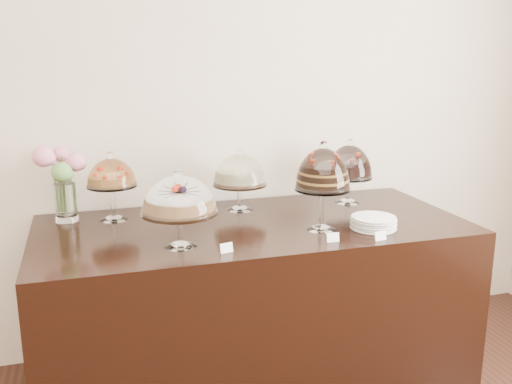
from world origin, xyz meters
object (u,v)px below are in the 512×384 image
object	(u,v)px
cake_stand_sugar_sponge	(179,198)
cake_stand_cheesecake	(240,173)
cake_stand_dark_choco	(349,164)
cake_stand_fruit_tart	(111,176)
cake_stand_choco_layer	(323,173)
flower_vase	(62,178)
display_counter	(253,304)
plate_stack	(373,223)

from	to	relation	value
cake_stand_sugar_sponge	cake_stand_cheesecake	xyz separation A→B (m)	(0.42, 0.52, -0.01)
cake_stand_dark_choco	cake_stand_fruit_tart	xyz separation A→B (m)	(-1.34, 0.04, 0.01)
cake_stand_sugar_sponge	cake_stand_cheesecake	size ratio (longest dim) A/B	1.03
cake_stand_choco_layer	cake_stand_fruit_tart	distance (m)	1.09
cake_stand_choco_layer	flower_vase	xyz separation A→B (m)	(-1.23, 0.53, -0.06)
display_counter	cake_stand_dark_choco	size ratio (longest dim) A/B	5.83
cake_stand_sugar_sponge	cake_stand_cheesecake	bearing A→B (deg)	50.89
cake_stand_sugar_sponge	cake_stand_dark_choco	size ratio (longest dim) A/B	0.96
cake_stand_fruit_tart	cake_stand_dark_choco	bearing A→B (deg)	-1.78
flower_vase	cake_stand_fruit_tart	bearing A→B (deg)	-11.87
cake_stand_choco_layer	cake_stand_cheesecake	size ratio (longest dim) A/B	1.27
display_counter	cake_stand_dark_choco	distance (m)	0.97
cake_stand_sugar_sponge	cake_stand_dark_choco	world-z (taller)	cake_stand_dark_choco
display_counter	cake_stand_choco_layer	world-z (taller)	cake_stand_choco_layer
cake_stand_sugar_sponge	cake_stand_dark_choco	distance (m)	1.18
cake_stand_choco_layer	cake_stand_dark_choco	xyz separation A→B (m)	(0.36, 0.44, -0.06)
cake_stand_fruit_tart	flower_vase	bearing A→B (deg)	168.13
display_counter	cake_stand_sugar_sponge	xyz separation A→B (m)	(-0.42, -0.24, 0.68)
cake_stand_choco_layer	cake_stand_dark_choco	world-z (taller)	cake_stand_choco_layer
display_counter	cake_stand_fruit_tart	size ratio (longest dim) A/B	6.02
flower_vase	plate_stack	distance (m)	1.61
cake_stand_dark_choco	cake_stand_sugar_sponge	bearing A→B (deg)	-155.64
cake_stand_dark_choco	flower_vase	world-z (taller)	flower_vase
display_counter	cake_stand_choco_layer	bearing A→B (deg)	-33.29
display_counter	flower_vase	size ratio (longest dim) A/B	5.47
display_counter	cake_stand_cheesecake	bearing A→B (deg)	89.02
cake_stand_cheesecake	cake_stand_sugar_sponge	bearing A→B (deg)	-129.11
cake_stand_sugar_sponge	cake_stand_choco_layer	size ratio (longest dim) A/B	0.81
plate_stack	cake_stand_dark_choco	bearing A→B (deg)	78.43
flower_vase	plate_stack	world-z (taller)	flower_vase
cake_stand_fruit_tart	plate_stack	distance (m)	1.37
cake_stand_sugar_sponge	flower_vase	xyz separation A→B (m)	(-0.51, 0.58, 0.00)
cake_stand_dark_choco	display_counter	bearing A→B (deg)	-159.62
display_counter	cake_stand_dark_choco	xyz separation A→B (m)	(0.66, 0.24, 0.68)
cake_stand_cheesecake	cake_stand_dark_choco	size ratio (longest dim) A/B	0.93
cake_stand_choco_layer	cake_stand_cheesecake	bearing A→B (deg)	121.69
cake_stand_cheesecake	plate_stack	size ratio (longest dim) A/B	1.57
cake_stand_cheesecake	cake_stand_choco_layer	bearing A→B (deg)	-58.31
cake_stand_sugar_sponge	cake_stand_fruit_tart	xyz separation A→B (m)	(-0.27, 0.53, 0.01)
cake_stand_choco_layer	cake_stand_cheesecake	distance (m)	0.56
cake_stand_cheesecake	display_counter	bearing A→B (deg)	-90.98
cake_stand_dark_choco	plate_stack	bearing A→B (deg)	-101.57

